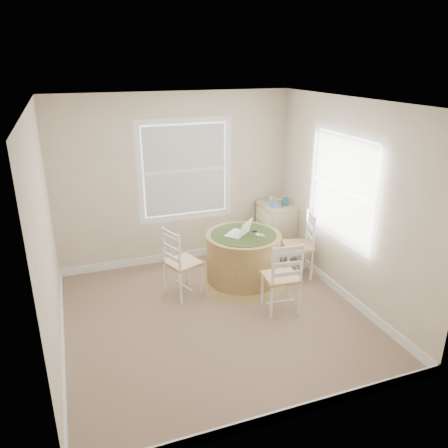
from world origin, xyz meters
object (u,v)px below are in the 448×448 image
round_table (243,257)px  chair_right (298,245)px  laptop (239,232)px  chair_near (281,277)px  corner_chest (276,229)px  chair_left (183,262)px

round_table → chair_right: 0.85m
round_table → laptop: 0.38m
chair_near → laptop: (-0.23, 0.85, 0.31)m
round_table → corner_chest: 1.18m
laptop → chair_right: bearing=134.2°
round_table → corner_chest: bearing=38.8°
corner_chest → round_table: bearing=-140.8°
round_table → laptop: (-0.06, 0.02, 0.37)m
chair_near → corner_chest: 1.77m
round_table → corner_chest: (0.89, 0.77, 0.01)m
laptop → corner_chest: bearing=176.2°
chair_right → laptop: size_ratio=2.18×
chair_right → laptop: laptop is taller
chair_left → chair_right: size_ratio=1.00×
chair_near → chair_right: 1.04m
corner_chest → chair_near: bearing=-115.9°
round_table → chair_near: chair_near is taller
round_table → chair_left: chair_left is taller
chair_near → laptop: bearing=-69.4°
chair_left → laptop: bearing=-108.3°
laptop → corner_chest: laptop is taller
chair_left → chair_right: bearing=-111.3°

